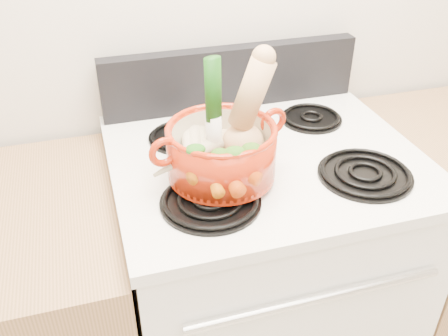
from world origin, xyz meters
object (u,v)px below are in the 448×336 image
object	(u,v)px
stove_body	(259,290)
dutch_oven	(221,152)
leek	(214,111)
squash	(244,111)

from	to	relation	value
stove_body	dutch_oven	bearing A→B (deg)	-150.42
stove_body	dutch_oven	xyz separation A→B (m)	(-0.14, -0.08, 0.57)
dutch_oven	leek	distance (m)	0.10
stove_body	squash	bearing A→B (deg)	-142.65
squash	leek	xyz separation A→B (m)	(-0.07, 0.01, 0.01)
stove_body	leek	size ratio (longest dim) A/B	3.52
dutch_oven	leek	bearing A→B (deg)	106.64
dutch_oven	stove_body	bearing A→B (deg)	16.16
stove_body	squash	xyz separation A→B (m)	(-0.09, -0.07, 0.66)
stove_body	dutch_oven	size ratio (longest dim) A/B	3.72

